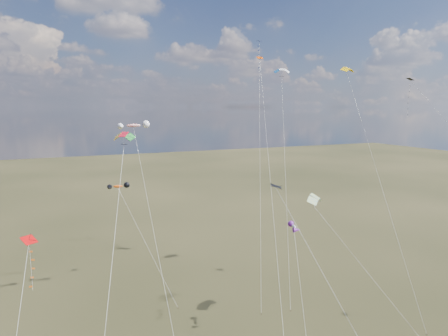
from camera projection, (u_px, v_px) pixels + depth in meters
name	position (u px, v px, depth m)	size (l,w,h in m)	color
diamond_black_high	(422.00, 111.00, 53.97)	(10.58, 24.39, 29.71)	black
diamond_navy_tall	(259.00, 71.00, 66.36)	(11.07, 21.28, 37.00)	#11104E
diamond_black_mid	(307.00, 244.00, 33.61)	(5.88, 14.30, 18.97)	black
diamond_red_low	(29.00, 274.00, 31.99)	(3.55, 12.67, 15.41)	#AD0708
diamond_orange_center	(268.00, 147.00, 46.34)	(10.36, 24.59, 32.53)	#BE3B00
parafoil_yellow	(348.00, 69.00, 59.60)	(4.73, 20.34, 32.11)	#DFAD04
parafoil_blue_white	(282.00, 71.00, 63.36)	(9.11, 16.89, 32.28)	blue
parafoil_striped	(315.00, 197.00, 47.64)	(9.36, 11.94, 15.92)	#FFF117
parafoil_tricolor	(123.00, 137.00, 36.93)	(7.83, 20.79, 23.78)	gold
novelty_orange_black	(118.00, 187.00, 55.38)	(7.00, 9.92, 15.38)	#CE480C
novelty_white_purple	(294.00, 227.00, 44.19)	(4.16, 10.11, 13.00)	silver
novelty_redwhite_stripe	(134.00, 126.00, 50.67)	(3.61, 18.39, 24.00)	red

